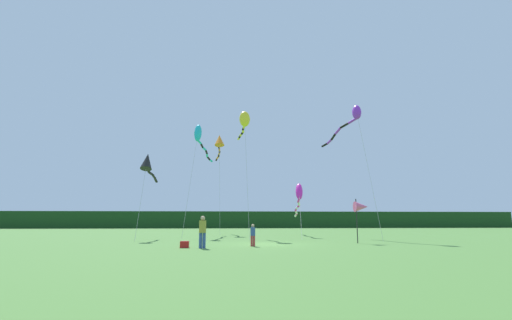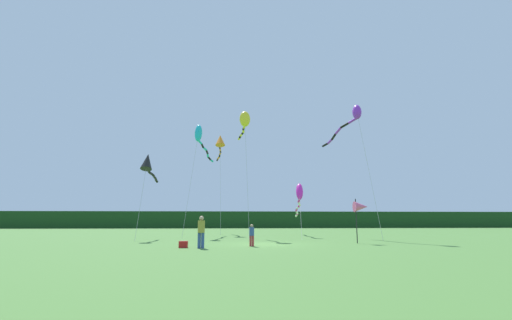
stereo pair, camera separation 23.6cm
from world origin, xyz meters
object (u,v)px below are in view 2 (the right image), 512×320
kite_black (148,163)px  kite_magenta (299,196)px  person_adult (201,230)px  person_child (252,234)px  kite_cyan (200,137)px  kite_orange (220,142)px  banner_flag_pole (361,207)px  kite_purple (352,118)px  kite_yellow (245,121)px  cooler_box (183,244)px

kite_black → kite_magenta: (13.11, 3.93, -2.39)m
person_adult → kite_black: size_ratio=0.25×
person_child → kite_cyan: kite_cyan is taller
kite_cyan → kite_black: 7.65m
person_adult → kite_magenta: size_ratio=0.16×
kite_orange → kite_magenta: kite_orange is taller
person_child → banner_flag_pole: banner_flag_pole is taller
person_adult → person_child: size_ratio=1.36×
kite_magenta → kite_purple: bearing=-48.0°
kite_orange → kite_magenta: (7.61, -6.73, -6.60)m
person_adult → banner_flag_pole: bearing=18.2°
person_child → kite_cyan: size_ratio=0.12×
kite_cyan → kite_purple: (13.34, -6.05, 0.45)m
kite_cyan → kite_yellow: bearing=-37.5°
cooler_box → kite_black: bearing=115.5°
person_child → kite_cyan: (-4.31, 13.58, 8.95)m
kite_cyan → cooler_box: bearing=-88.0°
kite_cyan → kite_magenta: 11.36m
kite_magenta → kite_black: bearing=-163.3°
person_child → kite_cyan: 16.82m
person_child → cooler_box: size_ratio=2.68×
person_adult → kite_orange: (0.39, 19.72, 9.30)m
cooler_box → banner_flag_pole: (11.20, 2.92, 2.17)m
kite_yellow → person_adult: bearing=-103.7°
person_adult → kite_orange: kite_orange is taller
person_child → kite_orange: 21.00m
person_adult → cooler_box: person_adult is taller
person_adult → kite_magenta: kite_magenta is taller
person_child → kite_yellow: size_ratio=0.11×
kite_orange → banner_flag_pole: bearing=-59.0°
banner_flag_pole → kite_black: size_ratio=0.42×
kite_yellow → kite_cyan: bearing=142.5°
person_adult → kite_yellow: (2.81, 11.47, 9.47)m
cooler_box → kite_purple: kite_purple is taller
kite_cyan → kite_purple: size_ratio=0.98×
kite_cyan → kite_black: kite_cyan is taller
cooler_box → kite_magenta: (8.98, 12.56, 3.48)m
kite_yellow → kite_magenta: kite_yellow is taller
cooler_box → kite_black: kite_black is taller
person_child → banner_flag_pole: (7.39, 2.17, 1.64)m
cooler_box → kite_cyan: size_ratio=0.04×
kite_orange → kite_magenta: bearing=-41.5°
person_child → cooler_box: 3.92m
banner_flag_pole → kite_cyan: (-11.70, 11.41, 7.30)m
banner_flag_pole → kite_yellow: size_ratio=0.25×
person_adult → kite_purple: (11.85, 8.71, 9.14)m
person_adult → cooler_box: size_ratio=3.64×
kite_black → person_adult: bearing=-60.6°
cooler_box → kite_magenta: size_ratio=0.04×
kite_orange → kite_black: (-5.50, -10.65, -4.21)m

